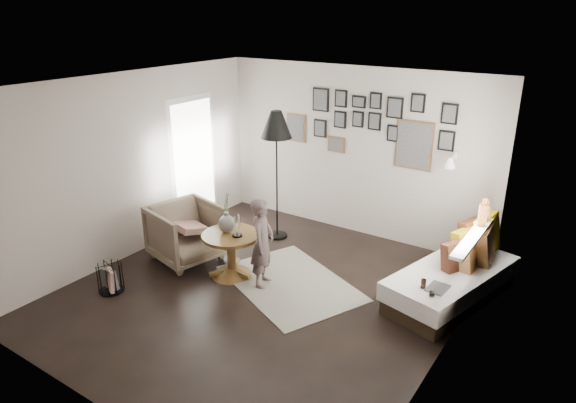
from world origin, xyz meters
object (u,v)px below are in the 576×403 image
Objects in this scene: vase at (227,220)px; demijohn_large at (421,305)px; magazine_basket at (110,278)px; demijohn_small at (430,315)px; armchair at (187,233)px; floor_lamp at (276,129)px; daybed at (454,276)px; child at (262,243)px; pedestal_table at (232,256)px.

demijohn_large is (2.57, 0.36, -0.56)m from vase.
magazine_basket is 3.92m from demijohn_small.
armchair reaches higher than demijohn_small.
floor_lamp is at bearing 158.85° from demijohn_small.
demijohn_small is at bearing 21.53° from magazine_basket.
floor_lamp is (-2.84, 0.26, 1.42)m from daybed.
armchair is 2.39× the size of magazine_basket.
daybed is 3.62m from armchair.
armchair is at bearing 72.24° from child.
child is (1.32, 0.02, 0.18)m from armchair.
pedestal_table is 0.50m from vase.
demijohn_large is at bearing 23.99° from magazine_basket.
vase reaches higher than magazine_basket.
demijohn_small is (2.71, 0.24, -0.59)m from vase.
vase is at bearing 52.23° from magazine_basket.
vase is 2.96m from daybed.
armchair is 0.76× the size of child.
armchair is (-0.82, 0.01, 0.13)m from pedestal_table.
demijohn_large is (3.50, 1.56, 0.02)m from magazine_basket.
demijohn_large is at bearing 8.57° from pedestal_table.
demijohn_large is 0.19m from demijohn_small.
daybed is at bearing -82.26° from child.
magazine_basket is (-0.81, -2.54, -1.53)m from floor_lamp.
pedestal_table is 0.85× the size of armchair.
daybed is 5.34× the size of magazine_basket.
vase is at bearing -172.13° from demijohn_large.
demijohn_large is (2.49, 0.38, -0.07)m from pedestal_table.
floor_lamp is 5.29× the size of magazine_basket.
floor_lamp is 1.68× the size of child.
pedestal_table is 0.65× the size of child.
demijohn_small is at bearing -102.59° from child.
demijohn_large is (-0.15, -0.71, -0.09)m from daybed.
vase is at bearing 72.01° from child.
floor_lamp reaches higher than demijohn_small.
demijohn_small is (3.64, 1.44, -0.00)m from magazine_basket.
pedestal_table is 0.59m from child.
armchair is at bearing 179.60° from pedestal_table.
daybed is 4.15× the size of demijohn_small.
armchair is 0.45× the size of floor_lamp.
child is (-2.14, -0.23, 0.41)m from demijohn_small.
vase is 2.79m from demijohn_small.
vase is 1.63m from magazine_basket.
floor_lamp is 4.10× the size of demijohn_small.
child reaches higher than demijohn_large.
demijohn_large is at bearing -69.87° from armchair.
demijohn_large is at bearing -87.09° from daybed.
child reaches higher than vase.
armchair is (-3.46, -1.08, 0.11)m from daybed.
floor_lamp reaches higher than armchair.
daybed is 0.74m from demijohn_large.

